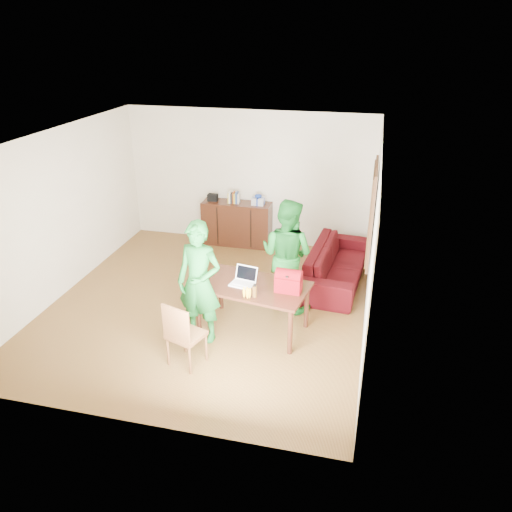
% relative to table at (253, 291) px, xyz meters
% --- Properties ---
extents(room, '(5.20, 5.70, 2.90)m').
position_rel_table_xyz_m(room, '(-0.87, 0.67, 0.66)').
color(room, '#462B11').
rests_on(room, ground).
extents(table, '(1.71, 1.14, 0.74)m').
position_rel_table_xyz_m(table, '(0.00, 0.00, 0.00)').
color(table, black).
rests_on(table, ground).
extents(chair, '(0.54, 0.52, 0.94)m').
position_rel_table_xyz_m(chair, '(-0.66, -1.02, -0.38)').
color(chair, brown).
rests_on(chair, ground).
extents(person_near, '(0.70, 0.51, 1.80)m').
position_rel_table_xyz_m(person_near, '(-0.67, -0.38, 0.25)').
color(person_near, '#156222').
rests_on(person_near, ground).
extents(person_far, '(1.05, 0.93, 1.80)m').
position_rel_table_xyz_m(person_far, '(0.35, 0.81, 0.25)').
color(person_far, '#15611E').
rests_on(person_far, ground).
extents(laptop, '(0.37, 0.29, 0.24)m').
position_rel_table_xyz_m(laptop, '(-0.15, -0.03, 0.14)').
color(laptop, white).
rests_on(laptop, table).
extents(bananas, '(0.17, 0.11, 0.06)m').
position_rel_table_xyz_m(bananas, '(0.01, -0.37, 0.12)').
color(bananas, gold).
rests_on(bananas, table).
extents(bottle, '(0.07, 0.07, 0.19)m').
position_rel_table_xyz_m(bottle, '(0.10, -0.32, 0.19)').
color(bottle, '#543513').
rests_on(bottle, table).
extents(red_bag, '(0.38, 0.23, 0.27)m').
position_rel_table_xyz_m(red_bag, '(0.53, -0.06, 0.23)').
color(red_bag, '#760807').
rests_on(red_bag, table).
extents(sofa, '(1.06, 2.29, 0.65)m').
position_rel_table_xyz_m(sofa, '(1.07, 1.86, -0.33)').
color(sofa, '#350807').
rests_on(sofa, ground).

